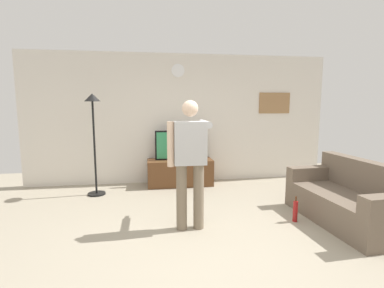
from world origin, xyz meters
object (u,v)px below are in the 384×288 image
at_px(side_couch, 349,200).
at_px(television, 180,145).
at_px(wall_clock, 178,71).
at_px(person_standing_nearer_lamp, 190,157).
at_px(framed_picture, 274,103).
at_px(floor_lamp, 93,123).
at_px(tv_stand, 180,172).
at_px(beverage_bottle, 295,211).

bearing_deg(side_couch, television, 133.39).
bearing_deg(television, wall_clock, 90.00).
relative_size(wall_clock, person_standing_nearer_lamp, 0.16).
bearing_deg(wall_clock, side_couch, -49.51).
xyz_separation_m(framed_picture, floor_lamp, (-3.74, -0.69, -0.36)).
distance_m(tv_stand, person_standing_nearer_lamp, 2.22).
bearing_deg(floor_lamp, person_standing_nearer_lamp, -48.53).
relative_size(tv_stand, framed_picture, 1.89).
xyz_separation_m(wall_clock, side_couch, (2.15, -2.52, -2.03)).
bearing_deg(framed_picture, television, -173.36).
height_order(side_couch, beverage_bottle, side_couch).
xyz_separation_m(wall_clock, person_standing_nearer_lamp, (-0.10, -2.39, -1.38)).
distance_m(television, side_couch, 3.18).
xyz_separation_m(floor_lamp, beverage_bottle, (3.02, -1.71, -1.17)).
bearing_deg(tv_stand, floor_lamp, -166.01).
distance_m(tv_stand, television, 0.57).
distance_m(tv_stand, framed_picture, 2.58).
distance_m(side_couch, beverage_bottle, 0.76).
bearing_deg(tv_stand, beverage_bottle, -56.13).
relative_size(wall_clock, beverage_bottle, 0.72).
bearing_deg(tv_stand, framed_picture, 7.87).
xyz_separation_m(wall_clock, beverage_bottle, (1.42, -2.40, -2.20)).
bearing_deg(tv_stand, wall_clock, 90.00).
distance_m(television, beverage_bottle, 2.67).
distance_m(television, person_standing_nearer_lamp, 2.16).
height_order(person_standing_nearer_lamp, beverage_bottle, person_standing_nearer_lamp).
xyz_separation_m(tv_stand, person_standing_nearer_lamp, (-0.10, -2.10, 0.71)).
height_order(floor_lamp, side_couch, floor_lamp).
bearing_deg(television, person_standing_nearer_lamp, -92.62).
relative_size(floor_lamp, side_couch, 1.04).
distance_m(floor_lamp, person_standing_nearer_lamp, 2.30).
relative_size(television, person_standing_nearer_lamp, 0.59).
height_order(television, floor_lamp, floor_lamp).
height_order(tv_stand, person_standing_nearer_lamp, person_standing_nearer_lamp).
distance_m(wall_clock, beverage_bottle, 3.55).
xyz_separation_m(television, side_couch, (2.15, -2.28, -0.51)).
bearing_deg(wall_clock, tv_stand, -90.00).
relative_size(floor_lamp, beverage_bottle, 5.03).
bearing_deg(framed_picture, beverage_bottle, -106.64).
relative_size(framed_picture, floor_lamp, 0.38).
bearing_deg(wall_clock, beverage_bottle, -59.45).
height_order(tv_stand, framed_picture, framed_picture).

